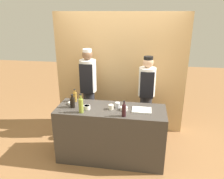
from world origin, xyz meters
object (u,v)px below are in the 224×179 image
object	(u,v)px
bottle_wine	(124,110)
cup_cream	(111,107)
chef_right	(146,95)
cutting_board	(142,110)
sauce_bowl_orange	(87,107)
sauce_bowl_brown	(124,108)
cup_steel	(117,105)
chef_left	(89,89)
sauce_bowl_yellow	(72,103)
bottle_oil	(81,105)
bottle_vinegar	(75,97)
bottle_soy	(72,102)

from	to	relation	value
bottle_wine	cup_cream	distance (m)	0.32
bottle_wine	chef_right	bearing A→B (deg)	71.50
cutting_board	sauce_bowl_orange	bearing A→B (deg)	-174.89
cup_cream	sauce_bowl_orange	bearing A→B (deg)	-172.45
sauce_bowl_brown	cutting_board	xyz separation A→B (m)	(0.28, 0.02, -0.02)
cup_steel	chef_left	world-z (taller)	chef_left
sauce_bowl_yellow	cup_steel	world-z (taller)	cup_steel
sauce_bowl_brown	cup_cream	world-z (taller)	cup_cream
bottle_oil	cup_cream	bearing A→B (deg)	23.27
bottle_vinegar	bottle_soy	bearing A→B (deg)	-80.90
sauce_bowl_yellow	sauce_bowl_brown	distance (m)	0.89
sauce_bowl_yellow	chef_left	size ratio (longest dim) A/B	0.07
bottle_soy	cup_cream	world-z (taller)	bottle_soy
bottle_soy	cutting_board	bearing A→B (deg)	2.65
bottle_wine	bottle_vinegar	bearing A→B (deg)	154.26
cup_steel	cup_cream	distance (m)	0.12
cutting_board	bottle_soy	xyz separation A→B (m)	(-1.11, -0.05, 0.08)
cup_steel	bottle_wine	bearing A→B (deg)	-65.25
cup_steel	chef_left	bearing A→B (deg)	134.54
cup_steel	cup_cream	world-z (taller)	cup_steel
sauce_bowl_yellow	bottle_wine	bearing A→B (deg)	-17.88
bottle_oil	chef_left	size ratio (longest dim) A/B	0.18
cup_cream	sauce_bowl_yellow	bearing A→B (deg)	173.19
cup_cream	bottle_soy	bearing A→B (deg)	-177.76
sauce_bowl_orange	bottle_vinegar	xyz separation A→B (m)	(-0.28, 0.27, 0.05)
chef_right	sauce_bowl_brown	bearing A→B (deg)	-114.65
chef_left	chef_right	bearing A→B (deg)	0.01
sauce_bowl_yellow	chef_left	xyz separation A→B (m)	(0.12, 0.67, 0.01)
cup_steel	cup_cream	size ratio (longest dim) A/B	1.09
sauce_bowl_yellow	cup_cream	world-z (taller)	cup_cream
sauce_bowl_yellow	cutting_board	xyz separation A→B (m)	(1.17, -0.05, -0.01)
sauce_bowl_yellow	sauce_bowl_orange	bearing A→B (deg)	-23.70
sauce_bowl_brown	sauce_bowl_orange	bearing A→B (deg)	-174.79
chef_right	bottle_wine	bearing A→B (deg)	-108.50
sauce_bowl_brown	chef_left	xyz separation A→B (m)	(-0.77, 0.75, 0.01)
sauce_bowl_yellow	sauce_bowl_orange	distance (m)	0.33
sauce_bowl_brown	cup_steel	xyz separation A→B (m)	(-0.11, 0.08, 0.01)
bottle_vinegar	sauce_bowl_orange	bearing A→B (deg)	-43.47
sauce_bowl_yellow	cutting_board	bearing A→B (deg)	-2.68
sauce_bowl_yellow	cup_steel	distance (m)	0.78
sauce_bowl_brown	chef_left	size ratio (longest dim) A/B	0.07
cutting_board	bottle_vinegar	world-z (taller)	bottle_vinegar
chef_right	cutting_board	bearing A→B (deg)	-95.13
bottle_soy	bottle_oil	world-z (taller)	bottle_oil
sauce_bowl_brown	chef_right	size ratio (longest dim) A/B	0.07
cutting_board	chef_right	xyz separation A→B (m)	(0.07, 0.72, -0.03)
bottle_oil	bottle_vinegar	bearing A→B (deg)	119.74
sauce_bowl_orange	chef_left	bearing A→B (deg)	102.93
sauce_bowl_brown	bottle_vinegar	distance (m)	0.90
sauce_bowl_orange	sauce_bowl_yellow	bearing A→B (deg)	156.30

